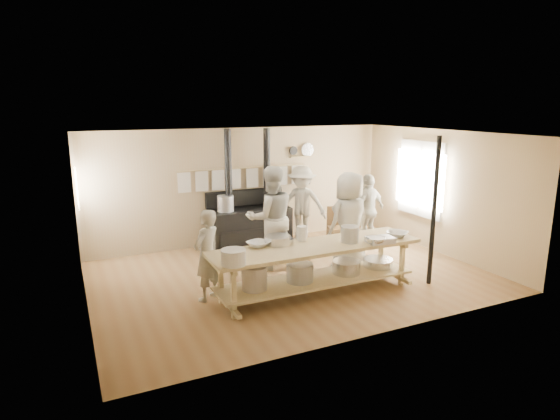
{
  "coord_description": "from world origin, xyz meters",
  "views": [
    {
      "loc": [
        -3.65,
        -7.3,
        3.12
      ],
      "look_at": [
        -0.14,
        0.2,
        1.23
      ],
      "focal_mm": 30.0,
      "sensor_mm": 36.0,
      "label": 1
    }
  ],
  "objects_px": {
    "cook_far_left": "(207,255)",
    "cook_center": "(349,222)",
    "prep_table": "(315,264)",
    "cook_by_window": "(302,204)",
    "stove": "(249,223)",
    "cook_right": "(368,210)",
    "cook_left": "(271,218)",
    "chair": "(337,235)",
    "roasting_pan": "(380,240)"
  },
  "relations": [
    {
      "from": "cook_center",
      "to": "cook_by_window",
      "type": "height_order",
      "value": "cook_center"
    },
    {
      "from": "stove",
      "to": "cook_left",
      "type": "distance_m",
      "value": 1.6
    },
    {
      "from": "cook_center",
      "to": "roasting_pan",
      "type": "distance_m",
      "value": 1.11
    },
    {
      "from": "cook_right",
      "to": "chair",
      "type": "height_order",
      "value": "cook_right"
    },
    {
      "from": "cook_left",
      "to": "roasting_pan",
      "type": "xyz_separation_m",
      "value": [
        1.19,
        -1.82,
        -0.09
      ]
    },
    {
      "from": "cook_right",
      "to": "cook_by_window",
      "type": "relative_size",
      "value": 0.92
    },
    {
      "from": "stove",
      "to": "prep_table",
      "type": "distance_m",
      "value": 3.02
    },
    {
      "from": "prep_table",
      "to": "cook_left",
      "type": "distance_m",
      "value": 1.57
    },
    {
      "from": "cook_far_left",
      "to": "cook_by_window",
      "type": "bearing_deg",
      "value": -176.13
    },
    {
      "from": "cook_left",
      "to": "cook_by_window",
      "type": "height_order",
      "value": "cook_left"
    },
    {
      "from": "stove",
      "to": "cook_left",
      "type": "relative_size",
      "value": 1.31
    },
    {
      "from": "stove",
      "to": "prep_table",
      "type": "xyz_separation_m",
      "value": [
        -0.0,
        -3.02,
        -0.0
      ]
    },
    {
      "from": "chair",
      "to": "cook_by_window",
      "type": "bearing_deg",
      "value": 146.11
    },
    {
      "from": "cook_far_left",
      "to": "cook_right",
      "type": "relative_size",
      "value": 0.93
    },
    {
      "from": "cook_left",
      "to": "roasting_pan",
      "type": "height_order",
      "value": "cook_left"
    },
    {
      "from": "prep_table",
      "to": "cook_left",
      "type": "bearing_deg",
      "value": 95.49
    },
    {
      "from": "stove",
      "to": "cook_right",
      "type": "relative_size",
      "value": 1.61
    },
    {
      "from": "cook_left",
      "to": "chair",
      "type": "xyz_separation_m",
      "value": [
        1.92,
        0.68,
        -0.73
      ]
    },
    {
      "from": "cook_far_left",
      "to": "cook_center",
      "type": "distance_m",
      "value": 2.85
    },
    {
      "from": "cook_left",
      "to": "cook_right",
      "type": "bearing_deg",
      "value": -163.84
    },
    {
      "from": "stove",
      "to": "cook_center",
      "type": "bearing_deg",
      "value": -62.8
    },
    {
      "from": "chair",
      "to": "cook_left",
      "type": "bearing_deg",
      "value": -143.14
    },
    {
      "from": "stove",
      "to": "cook_center",
      "type": "xyz_separation_m",
      "value": [
        1.15,
        -2.24,
        0.42
      ]
    },
    {
      "from": "chair",
      "to": "cook_right",
      "type": "bearing_deg",
      "value": -2.3
    },
    {
      "from": "prep_table",
      "to": "cook_center",
      "type": "height_order",
      "value": "cook_center"
    },
    {
      "from": "cook_center",
      "to": "cook_right",
      "type": "relative_size",
      "value": 1.17
    },
    {
      "from": "prep_table",
      "to": "cook_left",
      "type": "xyz_separation_m",
      "value": [
        -0.14,
        1.49,
        0.47
      ]
    },
    {
      "from": "stove",
      "to": "cook_center",
      "type": "height_order",
      "value": "stove"
    },
    {
      "from": "prep_table",
      "to": "chair",
      "type": "relative_size",
      "value": 4.11
    },
    {
      "from": "prep_table",
      "to": "chair",
      "type": "bearing_deg",
      "value": 50.61
    },
    {
      "from": "roasting_pan",
      "to": "cook_far_left",
      "type": "bearing_deg",
      "value": 162.22
    },
    {
      "from": "cook_right",
      "to": "chair",
      "type": "bearing_deg",
      "value": -33.31
    },
    {
      "from": "chair",
      "to": "cook_far_left",
      "type": "bearing_deg",
      "value": -137.38
    },
    {
      "from": "cook_right",
      "to": "roasting_pan",
      "type": "relative_size",
      "value": 3.7
    },
    {
      "from": "prep_table",
      "to": "cook_by_window",
      "type": "xyz_separation_m",
      "value": [
        1.24,
        2.85,
        0.36
      ]
    },
    {
      "from": "cook_far_left",
      "to": "roasting_pan",
      "type": "relative_size",
      "value": 3.42
    },
    {
      "from": "cook_by_window",
      "to": "chair",
      "type": "xyz_separation_m",
      "value": [
        0.54,
        -0.68,
        -0.62
      ]
    },
    {
      "from": "stove",
      "to": "cook_by_window",
      "type": "distance_m",
      "value": 1.29
    },
    {
      "from": "cook_by_window",
      "to": "prep_table",
      "type": "bearing_deg",
      "value": -79.84
    },
    {
      "from": "roasting_pan",
      "to": "cook_left",
      "type": "bearing_deg",
      "value": 123.14
    },
    {
      "from": "prep_table",
      "to": "cook_right",
      "type": "distance_m",
      "value": 3.11
    },
    {
      "from": "cook_far_left",
      "to": "cook_center",
      "type": "height_order",
      "value": "cook_center"
    },
    {
      "from": "cook_left",
      "to": "stove",
      "type": "bearing_deg",
      "value": -89.1
    },
    {
      "from": "cook_left",
      "to": "chair",
      "type": "relative_size",
      "value": 2.27
    },
    {
      "from": "cook_right",
      "to": "roasting_pan",
      "type": "xyz_separation_m",
      "value": [
        -1.38,
        -2.27,
        0.09
      ]
    },
    {
      "from": "prep_table",
      "to": "roasting_pan",
      "type": "height_order",
      "value": "roasting_pan"
    },
    {
      "from": "cook_far_left",
      "to": "chair",
      "type": "bearing_deg",
      "value": 170.68
    },
    {
      "from": "cook_right",
      "to": "cook_left",
      "type": "bearing_deg",
      "value": -3.68
    },
    {
      "from": "cook_center",
      "to": "cook_right",
      "type": "bearing_deg",
      "value": -145.46
    },
    {
      "from": "cook_right",
      "to": "chair",
      "type": "relative_size",
      "value": 1.85
    }
  ]
}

